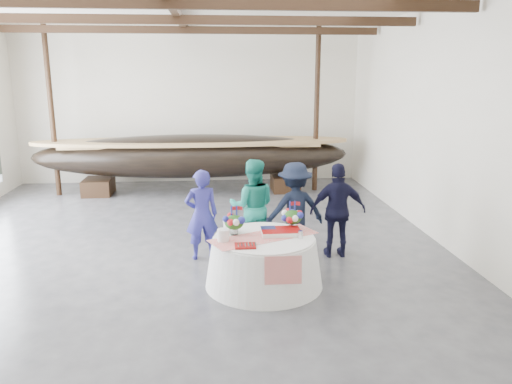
{
  "coord_description": "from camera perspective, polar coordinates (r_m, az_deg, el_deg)",
  "views": [
    {
      "loc": [
        0.65,
        -9.04,
        3.24
      ],
      "look_at": [
        1.41,
        -0.43,
        1.15
      ],
      "focal_mm": 35.0,
      "sensor_mm": 36.0,
      "label": 1
    }
  ],
  "objects": [
    {
      "name": "wall_back",
      "position": [
        15.09,
        -7.62,
        9.69
      ],
      "size": [
        10.0,
        0.02,
        4.5
      ],
      "primitive_type": "cube",
      "color": "silver",
      "rests_on": "ground"
    },
    {
      "name": "wall_front",
      "position": [
        3.26,
        -16.4,
        -4.66
      ],
      "size": [
        10.0,
        0.02,
        4.5
      ],
      "primitive_type": "cube",
      "color": "silver",
      "rests_on": "ground"
    },
    {
      "name": "guest_man_right",
      "position": [
        8.95,
        9.34,
        -2.11
      ],
      "size": [
        1.01,
        0.44,
        1.7
      ],
      "primitive_type": "imported",
      "rotation": [
        0.0,
        0.0,
        3.11
      ],
      "color": "black",
      "rests_on": "ground"
    },
    {
      "name": "pavilion_structure",
      "position": [
        9.87,
        -9.27,
        17.84
      ],
      "size": [
        9.8,
        11.76,
        4.5
      ],
      "color": "black",
      "rests_on": "ground"
    },
    {
      "name": "guest_man_left",
      "position": [
        8.93,
        4.43,
        -1.99
      ],
      "size": [
        1.19,
        0.81,
        1.7
      ],
      "primitive_type": "imported",
      "rotation": [
        0.0,
        0.0,
        3.32
      ],
      "color": "black",
      "rests_on": "ground"
    },
    {
      "name": "tabletop_items",
      "position": [
        7.78,
        0.69,
        -3.69
      ],
      "size": [
        1.76,
        1.2,
        0.4
      ],
      "color": "red",
      "rests_on": "banquet_table"
    },
    {
      "name": "guest_woman_teal",
      "position": [
        9.03,
        -0.4,
        -1.67
      ],
      "size": [
        0.9,
        0.73,
        1.74
      ],
      "primitive_type": "imported",
      "rotation": [
        0.0,
        0.0,
        3.05
      ],
      "color": "#1B8F7B",
      "rests_on": "ground"
    },
    {
      "name": "wall_right",
      "position": [
        10.08,
        20.7,
        7.07
      ],
      "size": [
        0.02,
        12.0,
        4.5
      ],
      "primitive_type": "cube",
      "color": "silver",
      "rests_on": "ground"
    },
    {
      "name": "banquet_table",
      "position": [
        7.79,
        0.91,
        -7.88
      ],
      "size": [
        1.82,
        1.82,
        0.78
      ],
      "color": "white",
      "rests_on": "ground"
    },
    {
      "name": "floor",
      "position": [
        9.62,
        -8.69,
        -6.27
      ],
      "size": [
        10.0,
        12.0,
        0.01
      ],
      "primitive_type": "cube",
      "color": "#3D3D42",
      "rests_on": "ground"
    },
    {
      "name": "guest_woman_blue",
      "position": [
        8.79,
        -6.23,
        -2.59
      ],
      "size": [
        0.65,
        0.49,
        1.61
      ],
      "primitive_type": "imported",
      "rotation": [
        0.0,
        0.0,
        3.33
      ],
      "color": "navy",
      "rests_on": "ground"
    },
    {
      "name": "longboat_display",
      "position": [
        13.7,
        -7.27,
        4.13
      ],
      "size": [
        8.53,
        1.71,
        1.6
      ],
      "color": "black",
      "rests_on": "ground"
    }
  ]
}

